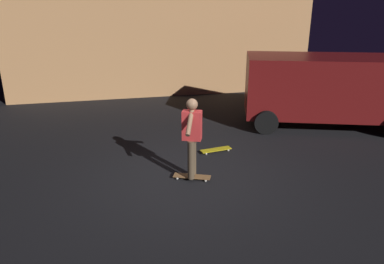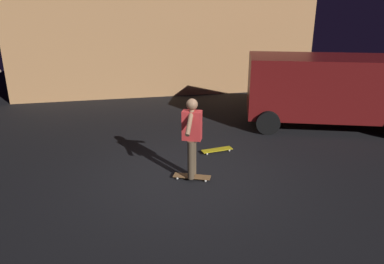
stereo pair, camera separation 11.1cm
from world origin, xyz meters
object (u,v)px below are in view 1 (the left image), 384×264
object	(u,v)px
skateboard_spare	(216,150)
skater	(192,133)
skateboard_ridden	(192,177)
parked_van	(327,87)

from	to	relation	value
skateboard_spare	skater	xyz separation A→B (m)	(-0.89, -1.30, 0.98)
skateboard_ridden	skater	bearing A→B (deg)	90.00
skater	skateboard_ridden	bearing A→B (deg)	-90.00
parked_van	skateboard_spare	xyz separation A→B (m)	(-3.71, -1.35, -1.11)
parked_van	skater	distance (m)	5.31
parked_van	skateboard_ridden	size ratio (longest dim) A/B	6.23
skateboard_ridden	skater	distance (m)	0.98
skateboard_ridden	skateboard_spare	world-z (taller)	same
skateboard_ridden	skater	xyz separation A→B (m)	(0.00, 0.00, 0.98)
parked_van	skateboard_ridden	world-z (taller)	parked_van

